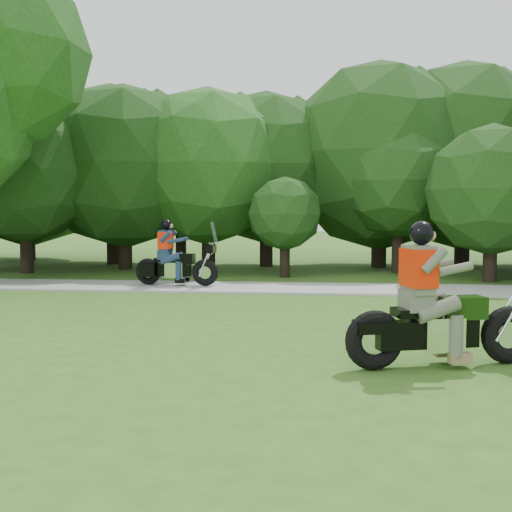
{
  "coord_description": "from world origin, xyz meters",
  "views": [
    {
      "loc": [
        -0.05,
        -8.8,
        2.15
      ],
      "look_at": [
        -1.47,
        4.01,
        1.18
      ],
      "focal_mm": 45.0,
      "sensor_mm": 36.0,
      "label": 1
    }
  ],
  "objects": [
    {
      "name": "walkway",
      "position": [
        0.0,
        8.0,
        0.03
      ],
      "size": [
        60.0,
        2.2,
        0.06
      ],
      "primitive_type": "cube",
      "color": "gray",
      "rests_on": "ground"
    },
    {
      "name": "chopper_motorcycle",
      "position": [
        1.39,
        -0.07,
        0.73
      ],
      "size": [
        2.72,
        1.26,
        1.98
      ],
      "rotation": [
        0.0,
        0.0,
        0.3
      ],
      "color": "black",
      "rests_on": "ground"
    },
    {
      "name": "tree_line",
      "position": [
        0.52,
        14.48,
        3.67
      ],
      "size": [
        39.02,
        11.3,
        7.7
      ],
      "color": "black",
      "rests_on": "ground"
    },
    {
      "name": "ground",
      "position": [
        0.0,
        0.0,
        0.0
      ],
      "size": [
        100.0,
        100.0,
        0.0
      ],
      "primitive_type": "plane",
      "color": "#335B1A",
      "rests_on": "ground"
    },
    {
      "name": "touring_motorcycle",
      "position": [
        -4.22,
        8.08,
        0.71
      ],
      "size": [
        2.33,
        0.78,
        1.78
      ],
      "rotation": [
        0.0,
        0.0,
        -0.08
      ],
      "color": "black",
      "rests_on": "walkway"
    }
  ]
}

